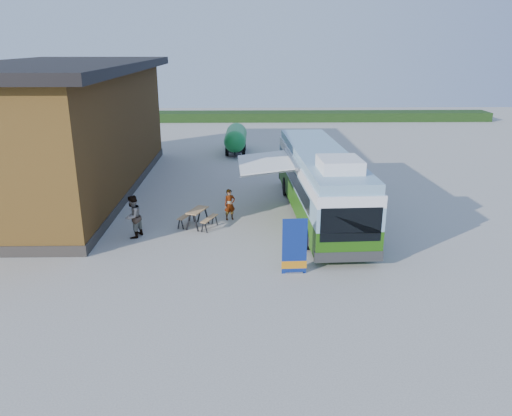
{
  "coord_description": "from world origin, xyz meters",
  "views": [
    {
      "loc": [
        0.27,
        -19.34,
        8.55
      ],
      "look_at": [
        0.69,
        2.13,
        1.4
      ],
      "focal_mm": 35.0,
      "sensor_mm": 36.0,
      "label": 1
    }
  ],
  "objects_px": {
    "picnic_table": "(197,214)",
    "slurry_tanker": "(236,138)",
    "bus": "(320,181)",
    "banner": "(294,251)",
    "person_a": "(230,205)",
    "person_b": "(133,217)"
  },
  "relations": [
    {
      "from": "banner",
      "to": "person_a",
      "type": "xyz_separation_m",
      "value": [
        -2.68,
        6.26,
        -0.13
      ]
    },
    {
      "from": "picnic_table",
      "to": "person_b",
      "type": "height_order",
      "value": "person_b"
    },
    {
      "from": "bus",
      "to": "picnic_table",
      "type": "distance_m",
      "value": 6.39
    },
    {
      "from": "person_a",
      "to": "person_b",
      "type": "xyz_separation_m",
      "value": [
        -4.34,
        -2.32,
        0.2
      ]
    },
    {
      "from": "person_a",
      "to": "slurry_tanker",
      "type": "distance_m",
      "value": 16.11
    },
    {
      "from": "picnic_table",
      "to": "person_b",
      "type": "relative_size",
      "value": 0.98
    },
    {
      "from": "bus",
      "to": "slurry_tanker",
      "type": "relative_size",
      "value": 2.25
    },
    {
      "from": "picnic_table",
      "to": "slurry_tanker",
      "type": "xyz_separation_m",
      "value": [
        1.53,
        17.14,
        0.57
      ]
    },
    {
      "from": "person_a",
      "to": "person_b",
      "type": "relative_size",
      "value": 0.8
    },
    {
      "from": "banner",
      "to": "picnic_table",
      "type": "xyz_separation_m",
      "value": [
        -4.21,
        5.23,
        -0.27
      ]
    },
    {
      "from": "slurry_tanker",
      "to": "banner",
      "type": "bearing_deg",
      "value": -82.14
    },
    {
      "from": "picnic_table",
      "to": "slurry_tanker",
      "type": "height_order",
      "value": "slurry_tanker"
    },
    {
      "from": "picnic_table",
      "to": "person_a",
      "type": "xyz_separation_m",
      "value": [
        1.53,
        1.03,
        0.14
      ]
    },
    {
      "from": "banner",
      "to": "picnic_table",
      "type": "bearing_deg",
      "value": 126.14
    },
    {
      "from": "banner",
      "to": "person_b",
      "type": "relative_size",
      "value": 1.13
    },
    {
      "from": "bus",
      "to": "person_a",
      "type": "distance_m",
      "value": 4.72
    },
    {
      "from": "bus",
      "to": "slurry_tanker",
      "type": "xyz_separation_m",
      "value": [
        -4.57,
        15.72,
        -0.67
      ]
    },
    {
      "from": "slurry_tanker",
      "to": "bus",
      "type": "bearing_deg",
      "value": -72.74
    },
    {
      "from": "bus",
      "to": "picnic_table",
      "type": "height_order",
      "value": "bus"
    },
    {
      "from": "banner",
      "to": "person_a",
      "type": "relative_size",
      "value": 1.42
    },
    {
      "from": "picnic_table",
      "to": "person_b",
      "type": "xyz_separation_m",
      "value": [
        -2.81,
        -1.29,
        0.34
      ]
    },
    {
      "from": "picnic_table",
      "to": "person_a",
      "type": "distance_m",
      "value": 1.85
    }
  ]
}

